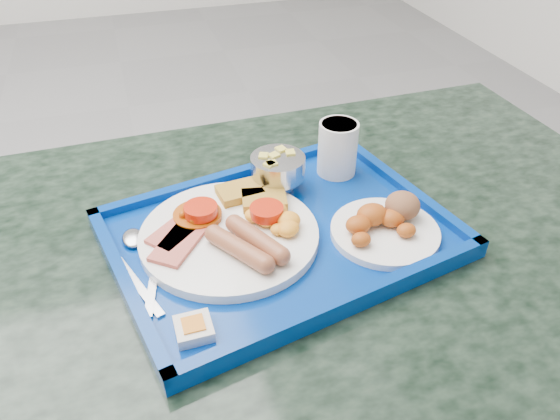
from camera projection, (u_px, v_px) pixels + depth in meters
name	position (u px, v px, depth m)	size (l,w,h in m)	color
table	(286.00, 339.00, 0.92)	(1.27, 0.87, 0.78)	gray
tray	(280.00, 235.00, 0.80)	(0.54, 0.44, 0.03)	navy
main_plate	(235.00, 230.00, 0.78)	(0.26, 0.26, 0.04)	white
bread_plate	(386.00, 223.00, 0.79)	(0.16, 0.16, 0.05)	white
fruit_bowl	(278.00, 168.00, 0.87)	(0.09, 0.09, 0.06)	#ABABAD
juice_cup	(338.00, 147.00, 0.90)	(0.07, 0.07, 0.09)	white
spoon	(138.00, 249.00, 0.76)	(0.06, 0.18, 0.01)	#ABABAD
knife	(133.00, 279.00, 0.72)	(0.01, 0.16, 0.00)	#ABABAD
jam_packet	(194.00, 329.00, 0.64)	(0.04, 0.04, 0.02)	silver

